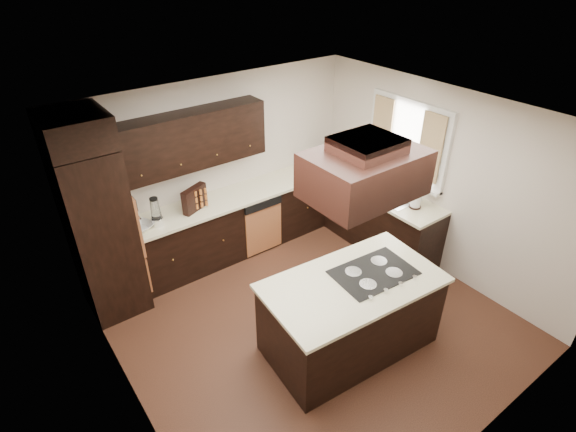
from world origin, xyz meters
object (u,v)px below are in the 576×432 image
at_px(spice_rack, 194,199).
at_px(range_hood, 364,174).
at_px(island, 350,316).
at_px(oven_column, 101,233).

bearing_deg(spice_rack, range_hood, -97.57).
height_order(range_hood, spice_rack, range_hood).
relative_size(island, spice_rack, 4.65).
bearing_deg(range_hood, spice_rack, 105.86).
height_order(island, spice_rack, spice_rack).
bearing_deg(oven_column, spice_rack, 2.51).
relative_size(range_hood, spice_rack, 2.69).
bearing_deg(island, spice_rack, 110.48).
height_order(oven_column, range_hood, range_hood).
bearing_deg(spice_rack, oven_column, 159.08).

